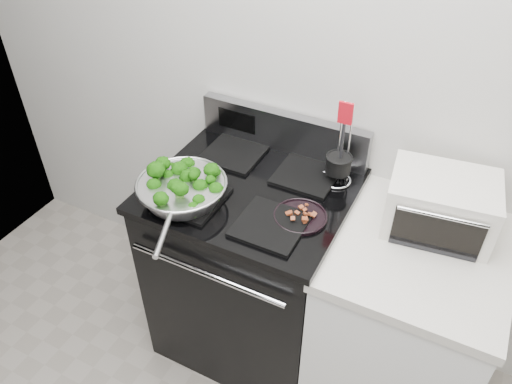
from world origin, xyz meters
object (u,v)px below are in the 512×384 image
Objects in this scene: toaster_oven at (440,204)px; utensil_holder at (338,168)px; skillet at (182,190)px; gas_range at (252,266)px; bacon_plate at (300,214)px.

utensil_holder is at bearing 164.79° from toaster_oven.
utensil_holder is at bearing 17.36° from skillet.
gas_range is 0.89m from toaster_oven.
gas_range is at bearing -176.49° from toaster_oven.
bacon_plate is 0.55× the size of utensil_holder.
gas_range is 2.81× the size of toaster_oven.
gas_range is 0.63m from utensil_holder.
utensil_holder reaches higher than toaster_oven.
toaster_oven reaches higher than bacon_plate.
skillet is at bearing -165.53° from bacon_plate.
utensil_holder is 0.41m from toaster_oven.
gas_range is at bearing 24.24° from skillet.
bacon_plate is (0.44, 0.11, -0.04)m from skillet.
toaster_oven is at bearing -9.81° from utensil_holder.
bacon_plate is 0.50m from toaster_oven.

